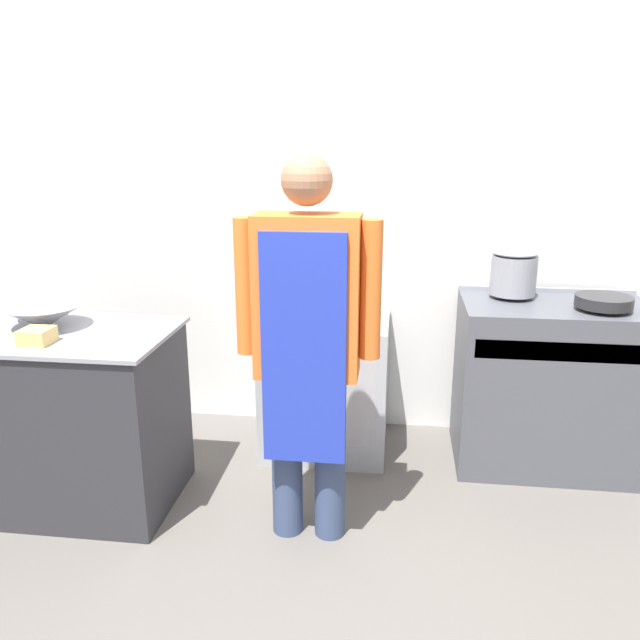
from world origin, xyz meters
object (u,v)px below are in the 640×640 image
Objects in this scene: fridge_unit at (326,383)px; person_cook at (307,333)px; saute_pan at (604,301)px; mixing_bowl at (44,317)px; stock_pot at (514,272)px; plastic_tub at (37,336)px; stove at (549,384)px.

fridge_unit is 1.05m from person_cook.
person_cook is 1.60m from saute_pan.
saute_pan is (1.44, -0.13, 0.58)m from fridge_unit.
person_cook is at bearing -88.68° from fridge_unit.
stock_pot reaches higher than mixing_bowl.
plastic_tub is at bearing -66.36° from mixing_bowl.
person_cook is 4.55× the size of mixing_bowl.
person_cook reaches higher than saute_pan.
stove is 7.57× the size of plastic_tub.
saute_pan is at bearing 16.31° from plastic_tub.
saute_pan is at bearing -5.29° from fridge_unit.
person_cook reaches higher than stove.
mixing_bowl is 2.80m from saute_pan.
mixing_bowl is at bearing 171.33° from person_cook.
fridge_unit is (-1.25, 0.03, -0.07)m from stove.
saute_pan reaches higher than fridge_unit.
fridge_unit is 6.10× the size of plastic_tub.
mixing_bowl is at bearing -165.77° from stove.
stock_pot reaches higher than stove.
plastic_tub is at bearing -155.99° from stock_pot.
mixing_bowl is 0.26m from plastic_tub.
fridge_unit is at bearing -175.36° from stock_pot.
person_cook is 6.78× the size of stock_pot.
person_cook is (-1.23, -0.85, 0.51)m from stove.
saute_pan is (0.42, -0.22, -0.10)m from stock_pot.
fridge_unit is 3.14× the size of stock_pot.
fridge_unit is 2.80× the size of saute_pan.
fridge_unit is at bearing 37.13° from plastic_tub.
stove is at bearing -1.21° from fridge_unit.
stove is 2.64m from plastic_tub.
mixing_bowl is (-2.55, -0.65, 0.48)m from stove.
stove is 2.67m from mixing_bowl.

